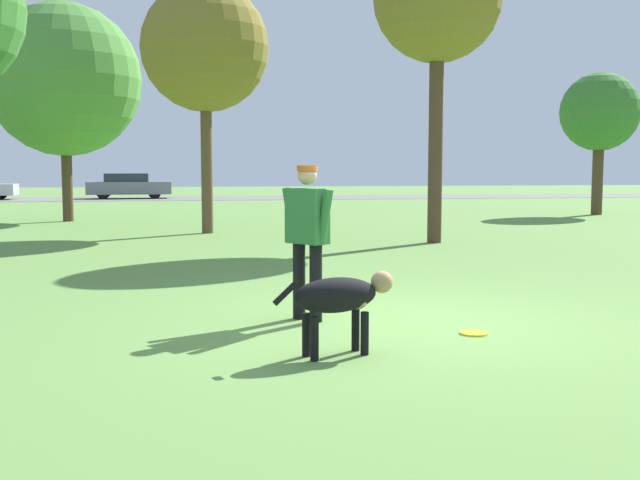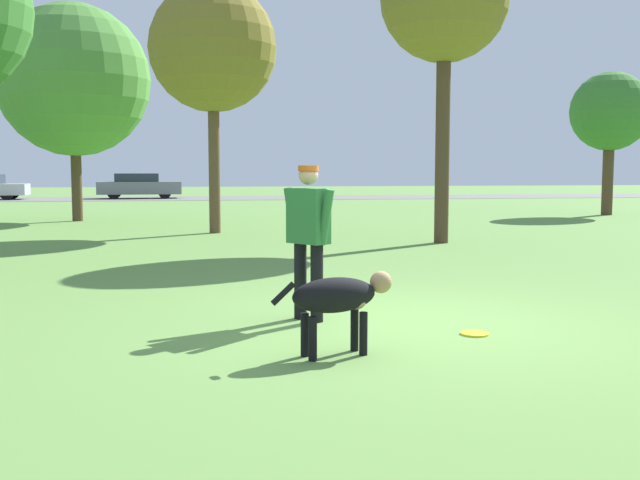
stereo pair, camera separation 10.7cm
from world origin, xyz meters
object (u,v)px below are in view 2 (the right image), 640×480
frisbee (475,334)px  tree_far_right (610,113)px  dog (339,298)px  tree_near_right (445,0)px  tree_far_left (74,80)px  parked_car_grey (139,186)px  tree_mid_center (213,49)px  person (308,229)px

frisbee → tree_far_right: size_ratio=0.06×
dog → tree_near_right: bearing=51.4°
frisbee → tree_near_right: size_ratio=0.04×
tree_far_left → parked_car_grey: (0.58, 17.50, -3.49)m
parked_car_grey → dog: bearing=-86.1°
frisbee → tree_far_left: (-6.06, 16.74, 4.15)m
parked_car_grey → tree_far_left: bearing=-94.6°
dog → tree_mid_center: (-0.69, 12.35, 3.93)m
dog → tree_far_right: (12.67, 17.43, 2.96)m
tree_near_right → dog: bearing=-113.6°
tree_near_right → tree_mid_center: (-4.64, 3.29, -0.59)m
dog → tree_far_left: tree_far_left is taller
person → tree_far_right: size_ratio=0.33×
tree_near_right → tree_far_left: (-8.60, 8.23, -0.85)m
frisbee → tree_far_left: bearing=109.9°
tree_mid_center → tree_far_right: (13.36, 5.09, -0.97)m
tree_far_right → parked_car_grey: size_ratio=1.09×
tree_far_left → tree_near_right: bearing=-43.7°
tree_mid_center → parked_car_grey: tree_mid_center is taller
frisbee → tree_near_right: 10.19m
tree_near_right → parked_car_grey: size_ratio=1.45×
tree_near_right → tree_mid_center: size_ratio=1.07×
tree_far_right → tree_mid_center: bearing=-159.1°
tree_mid_center → dog: bearing=-86.8°
dog → tree_mid_center: 12.98m
tree_near_right → parked_car_grey: tree_near_right is taller
tree_near_right → tree_far_left: 11.94m
person → dog: (0.03, -1.48, -0.45)m
tree_near_right → tree_far_left: bearing=136.3°
person → tree_near_right: size_ratio=0.25×
frisbee → parked_car_grey: size_ratio=0.06×
dog → frisbee: dog is taller
person → parked_car_grey: 33.55m
dog → tree_far_right: bearing=39.0°
dog → tree_far_left: (-4.65, 17.29, 3.68)m
frisbee → tree_far_left: tree_far_left is taller
tree_mid_center → parked_car_grey: bearing=98.6°
tree_near_right → tree_mid_center: bearing=144.7°
dog → frisbee: (1.41, 0.56, -0.48)m
person → dog: bearing=-35.0°
person → tree_mid_center: bearing=147.2°
tree_mid_center → tree_far_right: tree_mid_center is taller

